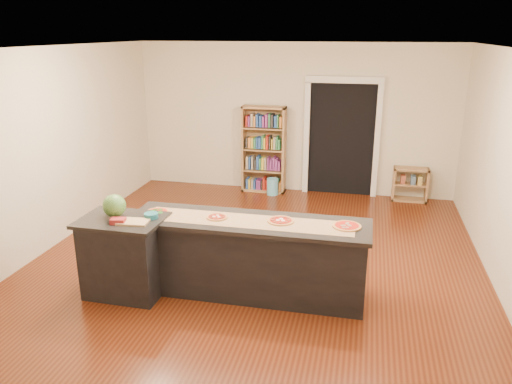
% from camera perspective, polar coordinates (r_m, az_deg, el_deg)
% --- Properties ---
extents(room, '(6.00, 7.00, 2.80)m').
position_cam_1_polar(room, '(6.17, -0.41, 2.97)').
color(room, beige).
rests_on(room, ground).
extents(doorway, '(1.40, 0.09, 2.21)m').
position_cam_1_polar(doorway, '(9.45, 9.77, 6.80)').
color(doorway, black).
rests_on(doorway, room).
extents(kitchen_island, '(2.79, 0.76, 0.92)m').
position_cam_1_polar(kitchen_island, '(5.91, -0.88, -7.39)').
color(kitchen_island, black).
rests_on(kitchen_island, ground).
extents(side_counter, '(0.96, 0.70, 0.95)m').
position_cam_1_polar(side_counter, '(6.10, -14.78, -7.08)').
color(side_counter, black).
rests_on(side_counter, ground).
extents(bookshelf, '(0.83, 0.29, 1.65)m').
position_cam_1_polar(bookshelf, '(9.55, 0.89, 4.87)').
color(bookshelf, '#A98152').
rests_on(bookshelf, ground).
extents(low_shelf, '(0.62, 0.27, 0.62)m').
position_cam_1_polar(low_shelf, '(9.54, 17.19, 0.84)').
color(low_shelf, '#A98152').
rests_on(low_shelf, ground).
extents(waste_bin, '(0.22, 0.22, 0.32)m').
position_cam_1_polar(waste_bin, '(9.50, 1.90, 0.62)').
color(waste_bin, '#5FB5D5').
rests_on(waste_bin, ground).
extents(kraft_paper, '(2.42, 0.44, 0.00)m').
position_cam_1_polar(kraft_paper, '(5.71, -0.96, -3.33)').
color(kraft_paper, '#95784D').
rests_on(kraft_paper, kitchen_island).
extents(watermelon, '(0.27, 0.27, 0.27)m').
position_cam_1_polar(watermelon, '(5.96, -15.89, -1.52)').
color(watermelon, '#144214').
rests_on(watermelon, side_counter).
extents(cutting_board, '(0.36, 0.26, 0.02)m').
position_cam_1_polar(cutting_board, '(5.76, -13.84, -3.33)').
color(cutting_board, tan).
rests_on(cutting_board, side_counter).
extents(package_red, '(0.18, 0.14, 0.06)m').
position_cam_1_polar(package_red, '(5.78, -15.49, -3.20)').
color(package_red, maroon).
rests_on(package_red, side_counter).
extents(package_teal, '(0.16, 0.16, 0.06)m').
position_cam_1_polar(package_teal, '(5.84, -11.90, -2.66)').
color(package_teal, '#195966').
rests_on(package_teal, side_counter).
extents(pizza_a, '(0.28, 0.28, 0.02)m').
position_cam_1_polar(pizza_a, '(6.07, -11.20, -2.25)').
color(pizza_a, '#B77B46').
rests_on(pizza_a, kitchen_island).
extents(pizza_b, '(0.26, 0.26, 0.02)m').
position_cam_1_polar(pizza_b, '(5.81, -4.49, -2.87)').
color(pizza_b, '#B77B46').
rests_on(pizza_b, kitchen_island).
extents(pizza_c, '(0.31, 0.31, 0.02)m').
position_cam_1_polar(pizza_c, '(5.69, 2.84, -3.29)').
color(pizza_c, '#B77B46').
rests_on(pizza_c, kitchen_island).
extents(pizza_d, '(0.32, 0.32, 0.02)m').
position_cam_1_polar(pizza_d, '(5.63, 10.33, -3.84)').
color(pizza_d, '#B77B46').
rests_on(pizza_d, kitchen_island).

